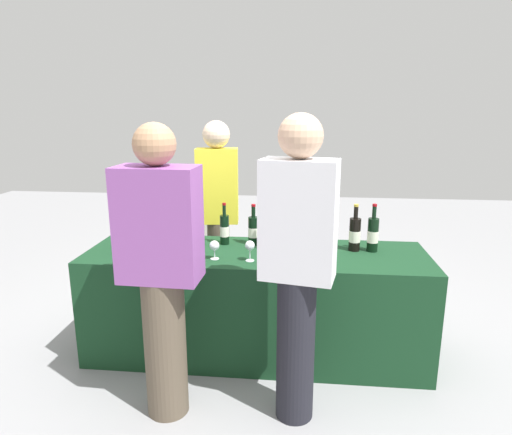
% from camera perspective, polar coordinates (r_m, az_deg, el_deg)
% --- Properties ---
extents(ground_plane, '(12.00, 12.00, 0.00)m').
position_cam_1_polar(ground_plane, '(3.44, 0.00, -16.80)').
color(ground_plane, gray).
extents(tasting_table, '(2.40, 0.72, 0.77)m').
position_cam_1_polar(tasting_table, '(3.26, 0.00, -10.94)').
color(tasting_table, '#14381E').
rests_on(tasting_table, ground_plane).
extents(wine_bottle_0, '(0.08, 0.08, 0.31)m').
position_cam_1_polar(wine_bottle_0, '(3.38, -12.67, -1.41)').
color(wine_bottle_0, black).
rests_on(wine_bottle_0, tasting_table).
extents(wine_bottle_1, '(0.08, 0.08, 0.31)m').
position_cam_1_polar(wine_bottle_1, '(3.37, -9.95, -1.30)').
color(wine_bottle_1, black).
rests_on(wine_bottle_1, tasting_table).
extents(wine_bottle_2, '(0.07, 0.07, 0.32)m').
position_cam_1_polar(wine_bottle_2, '(3.23, -8.28, -1.88)').
color(wine_bottle_2, black).
rests_on(wine_bottle_2, tasting_table).
extents(wine_bottle_3, '(0.07, 0.07, 0.31)m').
position_cam_1_polar(wine_bottle_3, '(3.27, -4.09, -1.52)').
color(wine_bottle_3, black).
rests_on(wine_bottle_3, tasting_table).
extents(wine_bottle_4, '(0.08, 0.08, 0.30)m').
position_cam_1_polar(wine_bottle_4, '(3.26, -0.33, -1.65)').
color(wine_bottle_4, black).
rests_on(wine_bottle_4, tasting_table).
extents(wine_bottle_5, '(0.07, 0.07, 0.31)m').
position_cam_1_polar(wine_bottle_5, '(3.14, 1.69, -2.15)').
color(wine_bottle_5, black).
rests_on(wine_bottle_5, tasting_table).
extents(wine_bottle_6, '(0.08, 0.08, 0.34)m').
position_cam_1_polar(wine_bottle_6, '(3.19, 12.65, -2.09)').
color(wine_bottle_6, black).
rests_on(wine_bottle_6, tasting_table).
extents(wine_bottle_7, '(0.08, 0.08, 0.34)m').
position_cam_1_polar(wine_bottle_7, '(3.20, 14.87, -2.11)').
color(wine_bottle_7, black).
rests_on(wine_bottle_7, tasting_table).
extents(wine_glass_0, '(0.08, 0.08, 0.15)m').
position_cam_1_polar(wine_glass_0, '(3.12, -11.65, -2.61)').
color(wine_glass_0, silver).
rests_on(wine_glass_0, tasting_table).
extents(wine_glass_1, '(0.07, 0.07, 0.13)m').
position_cam_1_polar(wine_glass_1, '(2.96, -5.40, -3.73)').
color(wine_glass_1, silver).
rests_on(wine_glass_1, tasting_table).
extents(wine_glass_2, '(0.06, 0.06, 0.14)m').
position_cam_1_polar(wine_glass_2, '(2.91, -0.80, -3.75)').
color(wine_glass_2, silver).
rests_on(wine_glass_2, tasting_table).
extents(wine_glass_3, '(0.07, 0.07, 0.14)m').
position_cam_1_polar(wine_glass_3, '(2.90, 6.21, -3.90)').
color(wine_glass_3, silver).
rests_on(wine_glass_3, tasting_table).
extents(ice_bucket, '(0.23, 0.23, 0.21)m').
position_cam_1_polar(ice_bucket, '(3.24, -14.85, -2.25)').
color(ice_bucket, silver).
rests_on(ice_bucket, tasting_table).
extents(server_pouring, '(0.36, 0.23, 1.67)m').
position_cam_1_polar(server_pouring, '(3.72, -4.96, 1.00)').
color(server_pouring, brown).
rests_on(server_pouring, ground_plane).
extents(guest_0, '(0.45, 0.26, 1.69)m').
position_cam_1_polar(guest_0, '(2.50, -12.18, -6.25)').
color(guest_0, brown).
rests_on(guest_0, ground_plane).
extents(guest_1, '(0.43, 0.29, 1.74)m').
position_cam_1_polar(guest_1, '(2.40, 5.40, -5.69)').
color(guest_1, black).
rests_on(guest_1, ground_plane).
extents(menu_board, '(0.56, 0.05, 0.91)m').
position_cam_1_polar(menu_board, '(4.34, -7.70, -3.69)').
color(menu_board, white).
rests_on(menu_board, ground_plane).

